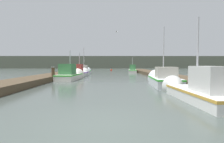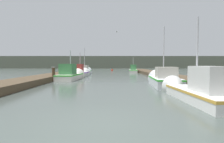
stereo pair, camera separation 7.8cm
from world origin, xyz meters
name	(u,v)px [view 2 (the right image)]	position (x,y,z in m)	size (l,w,h in m)	color
ground_plane	(101,126)	(0.00, 0.00, 0.00)	(200.00, 200.00, 0.00)	#47514C
dock_left	(56,76)	(-6.28, 16.00, 0.23)	(2.50, 40.00, 0.45)	#4C3D2B
dock_right	(163,75)	(6.28, 16.00, 0.23)	(2.50, 40.00, 0.45)	#4C3D2B
distant_shore_ridge	(111,62)	(0.00, 65.17, 2.20)	(120.00, 16.00, 4.39)	#565B4C
fishing_boat_0	(194,90)	(3.94, 3.40, 0.42)	(1.56, 5.20, 4.01)	silver
fishing_boat_1	(162,79)	(4.05, 8.61, 0.44)	(2.05, 5.19, 4.74)	silver
fishing_boat_2	(71,75)	(-3.88, 13.47, 0.49)	(2.01, 5.07, 3.41)	silver
fishing_boat_3	(81,73)	(-3.80, 18.35, 0.42)	(1.93, 5.09, 3.52)	silver
fishing_boat_4	(85,71)	(-4.01, 23.28, 0.43)	(1.80, 5.07, 4.63)	silver
fishing_boat_5	(133,70)	(4.13, 27.43, 0.46)	(1.78, 4.91, 3.13)	silver
mooring_piling_0	(53,74)	(-5.14, 11.78, 0.66)	(0.34, 0.34, 1.30)	#473523
mooring_piling_1	(85,69)	(-5.19, 31.46, 0.63)	(0.31, 0.31, 1.25)	#473523
channel_buoy	(112,70)	(0.29, 36.43, 0.13)	(0.45, 0.45, 0.95)	red
seagull_lead	(117,32)	(0.92, 17.69, 5.61)	(0.31, 0.55, 0.12)	white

